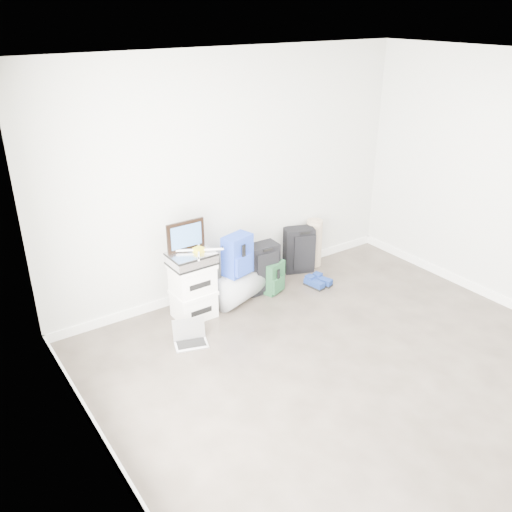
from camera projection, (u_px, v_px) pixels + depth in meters
ground at (388, 396)px, 4.69m from camera, size 5.00×5.00×0.00m
room_envelope at (411, 208)px, 3.97m from camera, size 4.52×5.02×2.71m
boxes_stack at (193, 290)px, 5.76m from camera, size 0.44×0.36×0.62m
briefcase at (191, 259)px, 5.60m from camera, size 0.46×0.34×0.13m
painting at (186, 236)px, 5.58m from camera, size 0.42×0.04×0.32m
drone at (199, 250)px, 5.59m from camera, size 0.46×0.46×0.05m
duffel_bag at (237, 287)px, 6.10m from camera, size 0.67×0.53×0.36m
blue_backpack at (238, 256)px, 5.91m from camera, size 0.36×0.31×0.45m
large_suitcase at (262, 268)px, 6.28m from camera, size 0.39×0.26×0.59m
green_backpack at (273, 278)px, 6.31m from camera, size 0.31×0.27×0.38m
carry_on at (299, 250)px, 6.76m from camera, size 0.42×0.35×0.57m
shoes at (318, 282)px, 6.50m from camera, size 0.28×0.28×0.09m
rolled_rug at (314, 243)px, 6.91m from camera, size 0.20×0.20×0.62m
laptop at (190, 338)px, 5.41m from camera, size 0.38×0.32×0.23m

